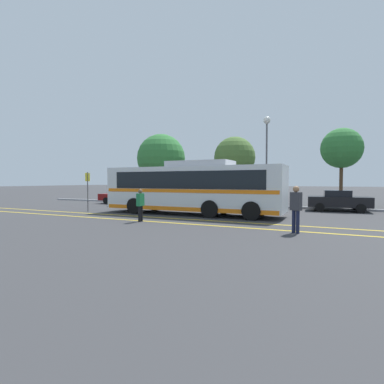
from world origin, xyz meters
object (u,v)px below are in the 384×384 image
(transit_bus, at_px, (192,187))
(tree_1, at_px, (235,157))
(tree_3, at_px, (342,148))
(parked_car_2, at_px, (250,199))
(bus_stop_sign, at_px, (88,187))
(street_lamp, at_px, (267,138))
(parked_car_0, at_px, (127,196))
(parked_car_1, at_px, (183,197))
(pedestrian_0, at_px, (140,203))
(tree_0, at_px, (161,158))
(parked_car_3, at_px, (339,201))
(pedestrian_1, at_px, (296,206))

(transit_bus, xyz_separation_m, tree_1, (-0.91, 11.78, 2.71))
(tree_3, bearing_deg, parked_car_2, -138.88)
(bus_stop_sign, xyz_separation_m, street_lamp, (10.04, 9.59, 3.94))
(parked_car_0, xyz_separation_m, parked_car_1, (5.74, 0.03, -0.01))
(parked_car_2, height_order, tree_3, tree_3)
(pedestrian_0, bearing_deg, parked_car_1, -166.39)
(street_lamp, bearing_deg, parked_car_0, -167.01)
(tree_0, height_order, tree_1, tree_0)
(parked_car_3, bearing_deg, parked_car_2, -92.01)
(transit_bus, height_order, bus_stop_sign, transit_bus)
(parked_car_0, bearing_deg, tree_0, -2.80)
(street_lamp, bearing_deg, tree_1, 136.96)
(bus_stop_sign, relative_size, tree_1, 0.42)
(parked_car_2, height_order, pedestrian_0, pedestrian_0)
(transit_bus, bearing_deg, parked_car_3, -53.73)
(parked_car_0, height_order, parked_car_3, parked_car_0)
(parked_car_3, xyz_separation_m, tree_1, (-9.12, 5.79, 3.65))
(pedestrian_1, bearing_deg, parked_car_1, -22.03)
(pedestrian_1, xyz_separation_m, tree_3, (1.97, 15.59, 3.71))
(pedestrian_0, distance_m, bus_stop_sign, 6.76)
(parked_car_2, xyz_separation_m, tree_0, (-11.17, 5.62, 3.83))
(parked_car_1, distance_m, pedestrian_0, 9.84)
(pedestrian_0, xyz_separation_m, pedestrian_1, (7.51, -0.21, 0.14))
(tree_1, bearing_deg, parked_car_0, -142.45)
(pedestrian_1, xyz_separation_m, street_lamp, (-3.61, 12.50, 4.53))
(parked_car_3, distance_m, tree_1, 11.40)
(parked_car_3, distance_m, street_lamp, 7.55)
(pedestrian_0, bearing_deg, parked_car_3, 136.96)
(parked_car_2, xyz_separation_m, pedestrian_1, (4.38, -10.05, 0.38))
(parked_car_1, height_order, tree_0, tree_0)
(parked_car_3, bearing_deg, tree_1, -126.39)
(pedestrian_1, bearing_deg, parked_car_3, -76.91)
(tree_0, bearing_deg, tree_1, 2.68)
(parked_car_3, relative_size, tree_3, 0.62)
(transit_bus, relative_size, tree_3, 1.76)
(transit_bus, xyz_separation_m, bus_stop_sign, (-7.15, -1.36, -0.01))
(parked_car_0, relative_size, parked_car_2, 1.00)
(pedestrian_0, distance_m, pedestrian_1, 7.51)
(pedestrian_1, relative_size, tree_0, 0.26)
(parked_car_3, relative_size, pedestrian_0, 2.45)
(parked_car_2, height_order, tree_1, tree_1)
(parked_car_3, distance_m, pedestrian_0, 13.63)
(transit_bus, relative_size, parked_car_2, 2.31)
(parked_car_1, bearing_deg, parked_car_2, 94.98)
(parked_car_1, relative_size, street_lamp, 0.68)
(parked_car_3, height_order, pedestrian_1, pedestrian_1)
(tree_0, bearing_deg, parked_car_2, -26.71)
(parked_car_2, distance_m, pedestrian_0, 10.33)
(tree_0, bearing_deg, parked_car_0, -91.01)
(bus_stop_sign, height_order, tree_0, tree_0)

